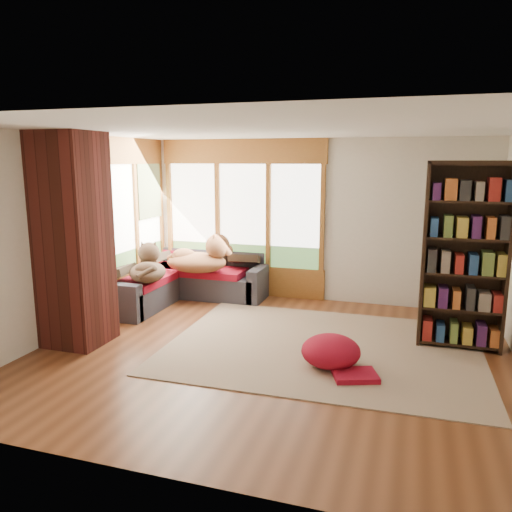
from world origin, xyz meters
The scene contains 16 objects.
floor centered at (0.00, 0.00, 0.00)m, with size 5.50×5.50×0.00m, color #5B3019.
ceiling centered at (0.00, 0.00, 2.60)m, with size 5.50×5.50×0.00m, color white.
wall_back centered at (0.00, 2.50, 1.30)m, with size 5.50×0.04×2.60m, color silver.
wall_front centered at (0.00, -2.50, 1.30)m, with size 5.50×0.04×2.60m, color silver.
wall_left centered at (-2.75, 0.00, 1.30)m, with size 0.04×5.00×2.60m, color silver.
windows_back centered at (-1.20, 2.47, 1.35)m, with size 2.82×0.10×1.90m.
windows_left centered at (-2.72, 1.20, 1.35)m, with size 0.10×2.62×1.90m.
roller_blind centered at (-2.69, 2.03, 1.75)m, with size 0.03×0.72×0.90m, color #768757.
brick_chimney centered at (-2.40, -0.35, 1.30)m, with size 0.70×0.70×2.60m, color #471914.
sectional_sofa centered at (-1.95, 1.70, 0.30)m, with size 2.20×2.20×0.80m.
area_rug centered at (0.56, 0.38, 0.01)m, with size 3.73×2.86×0.01m, color beige.
bookshelf centered at (2.14, 0.92, 1.13)m, with size 0.97×0.32×2.26m.
pouf centered at (0.74, -0.16, 0.19)m, with size 0.66×0.66×0.36m, color maroon.
dog_tan centered at (-1.64, 1.76, 0.82)m, with size 1.08×0.75×0.56m.
dog_brindle centered at (-2.20, 1.05, 0.77)m, with size 0.81×0.97×0.47m.
throw_pillows centered at (-1.92, 1.85, 0.79)m, with size 1.98×1.68×0.45m.
Camera 1 is at (1.53, -5.39, 2.27)m, focal length 35.00 mm.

